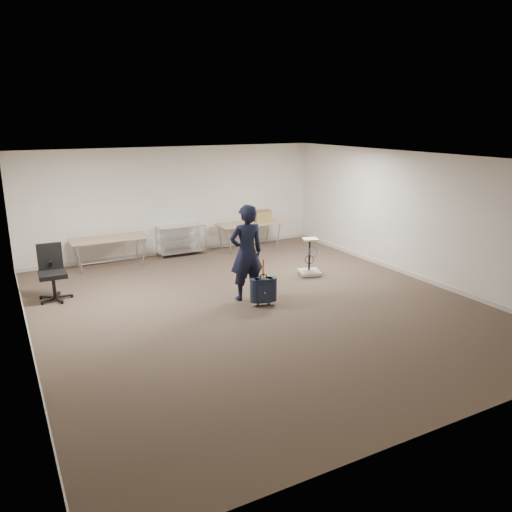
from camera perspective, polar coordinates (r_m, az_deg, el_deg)
ground at (r=9.68m, az=-0.02°, el=-5.68°), size 9.00×9.00×0.00m
room_shell at (r=10.83m, az=-3.46°, el=-3.10°), size 8.00×9.00×9.00m
folding_table_left at (r=12.47m, az=-16.48°, el=1.78°), size 1.80×0.75×0.73m
folding_table_right at (r=13.70m, az=-0.76°, el=3.61°), size 1.80×0.75×0.73m
wire_shelf at (r=13.24m, az=-8.58°, el=1.96°), size 1.22×0.47×0.80m
person at (r=9.73m, az=-1.10°, el=0.36°), size 0.72×0.49×1.91m
suitcase at (r=9.57m, az=0.85°, el=-3.92°), size 0.37×0.27×0.92m
office_chair at (r=10.69m, az=-22.14°, el=-2.89°), size 0.67×0.67×1.11m
equipment_cart at (r=11.54m, az=6.16°, el=-1.06°), size 0.58×0.58×0.86m
cardboard_box at (r=13.80m, az=0.76°, el=4.60°), size 0.49×0.41×0.32m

